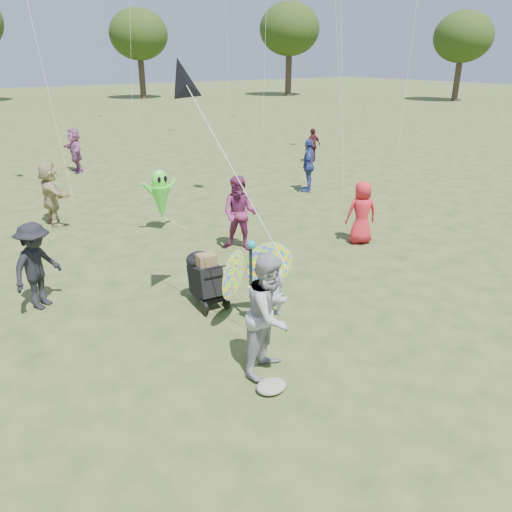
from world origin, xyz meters
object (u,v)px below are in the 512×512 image
Objects in this scene: crowd_e at (240,214)px; child_girl at (273,287)px; jogging_stroller at (204,276)px; alien_kite at (161,197)px; crowd_d at (51,194)px; crowd_a at (362,213)px; butterfly_kite at (254,282)px; adult_man at (270,314)px; crowd_j at (75,150)px; crowd_b at (37,266)px; crowd_c at (308,165)px; crowd_h at (313,145)px.

child_girl is at bearing -65.09° from crowd_e.
alien_kite is (1.23, 4.61, 0.36)m from jogging_stroller.
crowd_d reaches higher than jogging_stroller.
alien_kite is (-3.84, 3.86, 0.15)m from crowd_a.
jogging_stroller is 0.61× the size of butterfly_kite.
adult_man is at bearing -115.17° from butterfly_kite.
crowd_j reaches higher than crowd_a.
adult_man is 4.89m from crowd_b.
butterfly_kite is (1.53, -8.02, -0.10)m from crowd_d.
jogging_stroller is (-2.22, -2.13, -0.33)m from crowd_e.
crowd_a is (5.33, 3.26, -0.16)m from adult_man.
child_girl is 0.61× the size of adult_man.
butterfly_kite is at bearing 45.71° from crowd_a.
crowd_c is 8.64m from crowd_d.
crowd_h is at bearing 48.00° from jogging_stroller.
crowd_c is at bearing -91.69° from crowd_a.
crowd_e reaches higher than alien_kite.
crowd_d is 12.47m from crowd_h.
crowd_e is 3.09m from jogging_stroller.
child_girl is 8.30m from crowd_d.
crowd_b is 0.99× the size of alien_kite.
crowd_c is at bearing 44.21° from jogging_stroller.
crowd_j is (2.64, 6.73, -0.00)m from crowd_d.
child_girl is 0.66× the size of crowd_j.
crowd_e is (4.89, 0.40, 0.08)m from crowd_b.
jogging_stroller is at bearing 32.29° from crowd_a.
child_girl is at bearing 43.81° from crowd_h.
adult_man is 1.04× the size of crowd_e.
crowd_j is 13.72m from jogging_stroller.
alien_kite is (-6.18, -1.01, 0.03)m from crowd_c.
butterfly_kite is (-7.02, -6.75, -0.12)m from crowd_c.
adult_man reaches higher than crowd_b.
jogging_stroller is (2.68, -1.74, -0.25)m from crowd_b.
crowd_b is (-2.42, 4.25, -0.12)m from adult_man.
crowd_h is at bearing -82.44° from crowd_d.
crowd_d reaches higher than crowd_h.
crowd_e reaches higher than crowd_c.
crowd_j is 9.03m from alien_kite.
adult_man is at bearing -69.95° from crowd_e.
crowd_c is at bearing -103.39° from crowd_d.
crowd_h is 14.63m from jogging_stroller.
crowd_a is 0.94× the size of alien_kite.
alien_kite is at bearing 52.62° from adult_man.
crowd_j is at bearing -25.56° from crowd_h.
crowd_c is at bearing 81.98° from crowd_e.
alien_kite reaches higher than crowd_b.
jogging_stroller is 4.79m from alien_kite.
child_girl is 1.10× the size of jogging_stroller.
adult_man reaches higher than butterfly_kite.
crowd_c is at bearing 44.93° from crowd_h.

